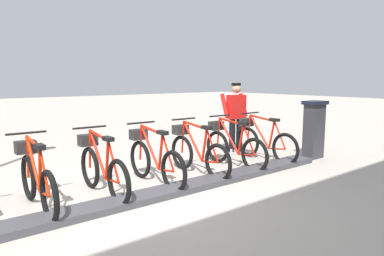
{
  "coord_description": "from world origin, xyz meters",
  "views": [
    {
      "loc": [
        -4.29,
        2.32,
        1.77
      ],
      "look_at": [
        0.5,
        -1.47,
        0.9
      ],
      "focal_mm": 32.72,
      "sensor_mm": 36.0,
      "label": 1
    }
  ],
  "objects_px": {
    "bike_docked_5": "(36,178)",
    "bike_docked_1": "(232,146)",
    "bike_docked_0": "(263,141)",
    "payment_kiosk": "(314,129)",
    "worker_near_rack": "(236,115)",
    "bike_docked_2": "(196,152)",
    "bike_docked_4": "(101,167)",
    "bike_docked_3": "(153,159)"
  },
  "relations": [
    {
      "from": "bike_docked_5",
      "to": "bike_docked_1",
      "type": "bearing_deg",
      "value": -90.0
    },
    {
      "from": "bike_docked_0",
      "to": "payment_kiosk",
      "type": "bearing_deg",
      "value": -119.05
    },
    {
      "from": "bike_docked_1",
      "to": "bike_docked_5",
      "type": "relative_size",
      "value": 1.0
    },
    {
      "from": "bike_docked_0",
      "to": "worker_near_rack",
      "type": "xyz_separation_m",
      "value": [
        0.94,
        -0.11,
        0.48
      ]
    },
    {
      "from": "bike_docked_0",
      "to": "worker_near_rack",
      "type": "height_order",
      "value": "worker_near_rack"
    },
    {
      "from": "bike_docked_2",
      "to": "bike_docked_4",
      "type": "height_order",
      "value": "same"
    },
    {
      "from": "bike_docked_2",
      "to": "payment_kiosk",
      "type": "bearing_deg",
      "value": -101.17
    },
    {
      "from": "payment_kiosk",
      "to": "bike_docked_0",
      "type": "relative_size",
      "value": 0.74
    },
    {
      "from": "bike_docked_2",
      "to": "bike_docked_4",
      "type": "xyz_separation_m",
      "value": [
        0.0,
        1.87,
        0.0
      ]
    },
    {
      "from": "bike_docked_1",
      "to": "bike_docked_4",
      "type": "bearing_deg",
      "value": 90.0
    },
    {
      "from": "payment_kiosk",
      "to": "bike_docked_5",
      "type": "xyz_separation_m",
      "value": [
        0.57,
        5.69,
        -0.24
      ]
    },
    {
      "from": "bike_docked_1",
      "to": "bike_docked_3",
      "type": "bearing_deg",
      "value": 90.0
    },
    {
      "from": "bike_docked_3",
      "to": "bike_docked_4",
      "type": "relative_size",
      "value": 1.0
    },
    {
      "from": "bike_docked_2",
      "to": "bike_docked_0",
      "type": "bearing_deg",
      "value": -90.0
    },
    {
      "from": "bike_docked_0",
      "to": "bike_docked_3",
      "type": "distance_m",
      "value": 2.8
    },
    {
      "from": "bike_docked_4",
      "to": "payment_kiosk",
      "type": "bearing_deg",
      "value": -96.85
    },
    {
      "from": "bike_docked_4",
      "to": "bike_docked_5",
      "type": "xyz_separation_m",
      "value": [
        0.0,
        0.93,
        0.0
      ]
    },
    {
      "from": "bike_docked_0",
      "to": "bike_docked_5",
      "type": "distance_m",
      "value": 4.66
    },
    {
      "from": "bike_docked_4",
      "to": "bike_docked_5",
      "type": "bearing_deg",
      "value": 90.0
    },
    {
      "from": "payment_kiosk",
      "to": "bike_docked_0",
      "type": "distance_m",
      "value": 1.2
    },
    {
      "from": "bike_docked_2",
      "to": "bike_docked_4",
      "type": "relative_size",
      "value": 1.0
    },
    {
      "from": "bike_docked_5",
      "to": "worker_near_rack",
      "type": "height_order",
      "value": "worker_near_rack"
    },
    {
      "from": "bike_docked_3",
      "to": "bike_docked_2",
      "type": "bearing_deg",
      "value": -90.0
    },
    {
      "from": "bike_docked_4",
      "to": "worker_near_rack",
      "type": "height_order",
      "value": "worker_near_rack"
    },
    {
      "from": "bike_docked_4",
      "to": "bike_docked_5",
      "type": "relative_size",
      "value": 1.0
    },
    {
      "from": "worker_near_rack",
      "to": "bike_docked_2",
      "type": "bearing_deg",
      "value": 115.51
    },
    {
      "from": "bike_docked_0",
      "to": "bike_docked_1",
      "type": "relative_size",
      "value": 1.0
    },
    {
      "from": "bike_docked_3",
      "to": "worker_near_rack",
      "type": "bearing_deg",
      "value": -72.04
    },
    {
      "from": "bike_docked_0",
      "to": "bike_docked_2",
      "type": "height_order",
      "value": "same"
    },
    {
      "from": "bike_docked_4",
      "to": "bike_docked_1",
      "type": "bearing_deg",
      "value": -90.0
    },
    {
      "from": "bike_docked_0",
      "to": "bike_docked_1",
      "type": "xyz_separation_m",
      "value": [
        0.0,
        0.93,
        0.0
      ]
    },
    {
      "from": "bike_docked_2",
      "to": "bike_docked_3",
      "type": "relative_size",
      "value": 1.0
    },
    {
      "from": "bike_docked_4",
      "to": "worker_near_rack",
      "type": "xyz_separation_m",
      "value": [
        0.94,
        -3.84,
        0.48
      ]
    },
    {
      "from": "bike_docked_1",
      "to": "bike_docked_3",
      "type": "xyz_separation_m",
      "value": [
        0.0,
        1.87,
        0.0
      ]
    },
    {
      "from": "bike_docked_1",
      "to": "bike_docked_4",
      "type": "relative_size",
      "value": 1.0
    },
    {
      "from": "bike_docked_1",
      "to": "bike_docked_2",
      "type": "distance_m",
      "value": 0.93
    },
    {
      "from": "bike_docked_5",
      "to": "bike_docked_2",
      "type": "bearing_deg",
      "value": -90.0
    },
    {
      "from": "bike_docked_1",
      "to": "bike_docked_4",
      "type": "distance_m",
      "value": 2.8
    },
    {
      "from": "payment_kiosk",
      "to": "bike_docked_4",
      "type": "distance_m",
      "value": 4.8
    },
    {
      "from": "bike_docked_0",
      "to": "bike_docked_1",
      "type": "distance_m",
      "value": 0.93
    },
    {
      "from": "bike_docked_1",
      "to": "bike_docked_4",
      "type": "height_order",
      "value": "same"
    },
    {
      "from": "bike_docked_3",
      "to": "worker_near_rack",
      "type": "height_order",
      "value": "worker_near_rack"
    }
  ]
}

